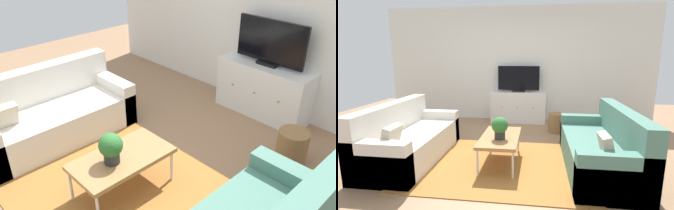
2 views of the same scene
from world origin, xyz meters
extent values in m
plane|color=#997251|center=(0.00, 0.00, 0.00)|extent=(10.00, 10.00, 0.00)
cube|color=silver|center=(0.00, 2.55, 1.35)|extent=(6.40, 0.12, 2.70)
cube|color=#9E662D|center=(0.00, -0.15, 0.01)|extent=(2.50, 1.90, 0.01)
cube|color=silver|center=(-1.35, -0.10, 0.21)|extent=(0.84, 1.87, 0.42)
cube|color=silver|center=(-1.67, -0.10, 0.43)|extent=(0.20, 1.87, 0.85)
cube|color=silver|center=(-1.35, 0.74, 0.28)|extent=(0.84, 0.18, 0.57)
cube|color=silver|center=(-1.35, -0.94, 0.28)|extent=(0.84, 0.18, 0.57)
cube|color=#B2A58C|center=(-1.30, -0.70, 0.54)|extent=(0.18, 0.30, 0.32)
cube|color=#4C7A6B|center=(1.35, -0.10, 0.21)|extent=(0.84, 1.87, 0.42)
cube|color=#4C7A6B|center=(1.67, -0.10, 0.43)|extent=(0.20, 1.87, 0.85)
cube|color=#4C7A6B|center=(1.35, 0.74, 0.28)|extent=(0.84, 0.18, 0.57)
cube|color=#4C7A6B|center=(1.35, -0.94, 0.28)|extent=(0.84, 0.18, 0.57)
cube|color=#B2A58C|center=(1.30, -0.70, 0.54)|extent=(0.17, 0.30, 0.32)
cube|color=#A37547|center=(0.00, -0.10, 0.40)|extent=(0.54, 0.98, 0.04)
cylinder|color=silver|center=(-0.23, -0.55, 0.19)|extent=(0.03, 0.03, 0.37)
cylinder|color=silver|center=(0.23, -0.55, 0.19)|extent=(0.03, 0.03, 0.37)
cylinder|color=silver|center=(-0.23, 0.35, 0.19)|extent=(0.03, 0.03, 0.37)
cylinder|color=silver|center=(0.23, 0.35, 0.19)|extent=(0.03, 0.03, 0.37)
cylinder|color=#2D2D2D|center=(0.01, -0.22, 0.47)|extent=(0.15, 0.15, 0.11)
sphere|color=#2D6B2D|center=(0.01, -0.22, 0.61)|extent=(0.23, 0.23, 0.23)
cube|color=white|center=(0.07, 2.27, 0.36)|extent=(1.28, 0.44, 0.73)
sphere|color=#B79338|center=(-0.29, 2.04, 0.40)|extent=(0.03, 0.03, 0.03)
sphere|color=#B79338|center=(0.07, 2.04, 0.40)|extent=(0.03, 0.03, 0.03)
sphere|color=#B79338|center=(0.42, 2.04, 0.40)|extent=(0.03, 0.03, 0.03)
cube|color=black|center=(0.07, 2.29, 0.75)|extent=(0.28, 0.16, 0.04)
cube|color=black|center=(0.07, 2.29, 1.05)|extent=(0.97, 0.04, 0.56)
cylinder|color=olive|center=(0.92, 1.55, 0.20)|extent=(0.34, 0.34, 0.39)
camera|label=1|loc=(2.27, -1.66, 2.45)|focal=37.28mm
camera|label=2|loc=(0.52, -3.41, 1.54)|focal=26.03mm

